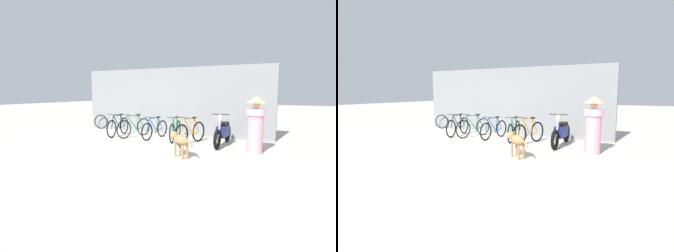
% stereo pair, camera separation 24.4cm
% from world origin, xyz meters
% --- Properties ---
extents(ground_plane, '(60.00, 60.00, 0.00)m').
position_xyz_m(ground_plane, '(0.00, 0.00, 0.00)').
color(ground_plane, '#B7B2A5').
extents(shop_wall_back, '(8.33, 0.20, 2.72)m').
position_xyz_m(shop_wall_back, '(0.00, 3.25, 1.36)').
color(shop_wall_back, slate).
rests_on(shop_wall_back, ground).
extents(bicycle_0, '(0.46, 1.70, 0.90)m').
position_xyz_m(bicycle_0, '(-1.58, 1.80, 0.37)').
color(bicycle_0, black).
rests_on(bicycle_0, ground).
extents(bicycle_1, '(0.54, 1.67, 0.91)m').
position_xyz_m(bicycle_1, '(-0.87, 1.87, 0.37)').
color(bicycle_1, black).
rests_on(bicycle_1, ground).
extents(bicycle_2, '(0.46, 1.63, 0.85)m').
position_xyz_m(bicycle_2, '(0.05, 1.91, 0.35)').
color(bicycle_2, black).
rests_on(bicycle_2, ground).
extents(bicycle_3, '(0.51, 1.68, 0.89)m').
position_xyz_m(bicycle_3, '(0.89, 1.92, 0.36)').
color(bicycle_3, black).
rests_on(bicycle_3, ground).
extents(bicycle_4, '(0.56, 1.63, 0.93)m').
position_xyz_m(bicycle_4, '(1.59, 1.64, 0.38)').
color(bicycle_4, black).
rests_on(bicycle_4, ground).
extents(motorcycle, '(0.58, 2.03, 1.07)m').
position_xyz_m(motorcycle, '(2.66, 1.84, 0.43)').
color(motorcycle, black).
rests_on(motorcycle, ground).
extents(stray_dog, '(0.89, 0.62, 0.67)m').
position_xyz_m(stray_dog, '(2.03, -0.21, 0.47)').
color(stray_dog, '#997247').
rests_on(stray_dog, ground).
extents(person_in_robes, '(0.58, 0.58, 1.64)m').
position_xyz_m(person_in_robes, '(3.76, 1.20, 0.87)').
color(person_in_robes, pink).
rests_on(person_in_robes, ground).
extents(spare_tire_left, '(0.65, 0.21, 0.66)m').
position_xyz_m(spare_tire_left, '(-3.54, 3.00, 0.33)').
color(spare_tire_left, black).
rests_on(spare_tire_left, ground).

